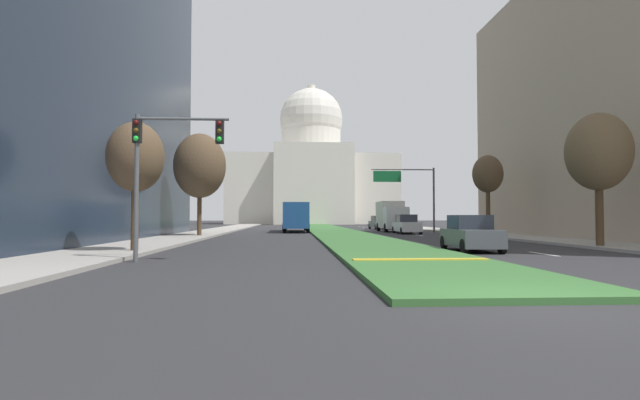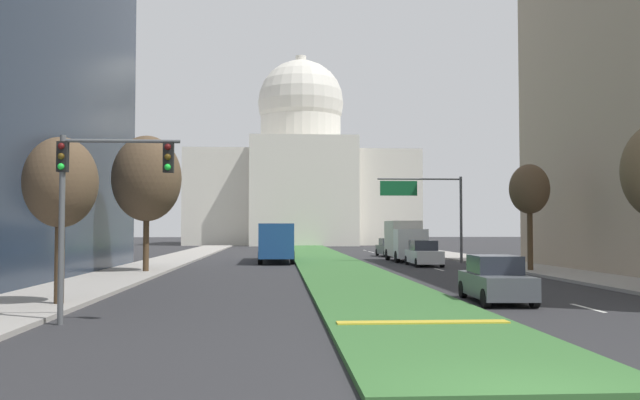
% 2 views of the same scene
% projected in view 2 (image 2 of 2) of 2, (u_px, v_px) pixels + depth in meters
% --- Properties ---
extents(ground_plane, '(260.00, 260.00, 0.00)m').
position_uv_depth(ground_plane, '(320.00, 257.00, 60.13)').
color(ground_plane, '#2B2B2D').
extents(grass_median, '(5.06, 90.55, 0.14)m').
position_uv_depth(grass_median, '(324.00, 259.00, 55.11)').
color(grass_median, '#386B33').
rests_on(grass_median, ground_plane).
extents(median_curb_nose, '(4.55, 0.50, 0.04)m').
position_uv_depth(median_curb_nose, '(423.00, 322.00, 17.49)').
color(median_curb_nose, gold).
rests_on(median_curb_nose, grass_median).
extents(lane_dashes_right, '(0.16, 58.55, 0.01)m').
position_uv_depth(lane_dashes_right, '(405.00, 261.00, 53.45)').
color(lane_dashes_right, silver).
rests_on(lane_dashes_right, ground_plane).
extents(sidewalk_left, '(4.00, 90.55, 0.15)m').
position_uv_depth(sidewalk_left, '(164.00, 262.00, 49.32)').
color(sidewalk_left, '#9E9991').
rests_on(sidewalk_left, ground_plane).
extents(sidewalk_right, '(4.00, 90.55, 0.15)m').
position_uv_depth(sidewalk_right, '(488.00, 261.00, 50.88)').
color(sidewalk_right, '#9E9991').
rests_on(sidewalk_right, ground_plane).
extents(capitol_building, '(35.97, 27.78, 31.50)m').
position_uv_depth(capitol_building, '(301.00, 179.00, 109.94)').
color(capitol_building, silver).
rests_on(capitol_building, ground_plane).
extents(traffic_light_near_left, '(3.34, 0.35, 5.20)m').
position_uv_depth(traffic_light_near_left, '(93.00, 186.00, 18.30)').
color(traffic_light_near_left, '#515456').
rests_on(traffic_light_near_left, ground_plane).
extents(overhead_guide_sign, '(6.42, 0.20, 6.50)m').
position_uv_depth(overhead_guide_sign, '(429.00, 201.00, 49.78)').
color(overhead_guide_sign, '#515456').
rests_on(overhead_guide_sign, ground_plane).
extents(street_tree_left_near, '(2.41, 2.41, 5.67)m').
position_uv_depth(street_tree_left_near, '(61.00, 184.00, 22.06)').
color(street_tree_left_near, '#4C3823').
rests_on(street_tree_left_near, ground_plane).
extents(street_tree_left_mid, '(3.98, 3.98, 8.00)m').
position_uv_depth(street_tree_left_mid, '(147.00, 179.00, 38.53)').
color(street_tree_left_mid, '#4C3823').
rests_on(street_tree_left_mid, ground_plane).
extents(street_tree_right_mid, '(2.37, 2.37, 6.44)m').
position_uv_depth(street_tree_right_mid, '(529.00, 190.00, 39.53)').
color(street_tree_right_mid, '#4C3823').
rests_on(street_tree_right_mid, ground_plane).
extents(sedan_lead_stopped, '(2.04, 4.26, 1.66)m').
position_uv_depth(sedan_lead_stopped, '(496.00, 280.00, 23.59)').
color(sedan_lead_stopped, '#4C5156').
rests_on(sedan_lead_stopped, ground_plane).
extents(sedan_midblock, '(1.93, 4.55, 1.77)m').
position_uv_depth(sedan_midblock, '(424.00, 254.00, 46.10)').
color(sedan_midblock, silver).
rests_on(sedan_midblock, ground_plane).
extents(sedan_distant, '(2.17, 4.64, 1.68)m').
position_uv_depth(sedan_distant, '(390.00, 248.00, 61.31)').
color(sedan_distant, '#4C5156').
rests_on(sedan_distant, ground_plane).
extents(box_truck_delivery, '(2.40, 6.40, 3.20)m').
position_uv_depth(box_truck_delivery, '(405.00, 240.00, 52.49)').
color(box_truck_delivery, silver).
rests_on(box_truck_delivery, ground_plane).
extents(city_bus, '(2.62, 11.00, 2.95)m').
position_uv_depth(city_bus, '(276.00, 239.00, 51.78)').
color(city_bus, '#1E4C8C').
rests_on(city_bus, ground_plane).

